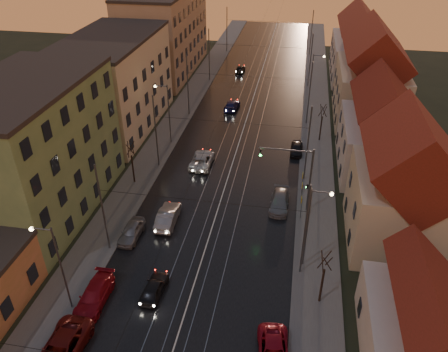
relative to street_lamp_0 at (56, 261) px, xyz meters
The scene contains 45 objects.
ground 10.52m from the street_lamp_0, 12.39° to the right, with size 160.00×160.00×0.00m, color black.
road 39.38m from the street_lamp_0, 76.53° to the left, with size 16.00×120.00×0.04m, color black.
sidewalk_left 38.31m from the street_lamp_0, 91.35° to the left, with size 4.00×120.00×0.15m, color #4C4C4C.
sidewalk_right 42.80m from the street_lamp_0, 63.31° to the left, with size 4.00×120.00×0.15m, color #4C4C4C.
tram_rail_0 38.92m from the street_lamp_0, 79.70° to the left, with size 0.06×120.00×0.03m, color gray.
tram_rail_1 39.20m from the street_lamp_0, 77.63° to the left, with size 0.06×120.00×0.03m, color gray.
tram_rail_2 39.56m from the street_lamp_0, 75.43° to the left, with size 0.06×120.00×0.03m, color gray.
tram_rail_3 39.94m from the street_lamp_0, 73.43° to the left, with size 0.06×120.00×0.03m, color gray.
apartment_left_1 14.73m from the street_lamp_0, 124.98° to the left, with size 10.00×18.00×13.00m, color #5E8353.
apartment_left_2 33.10m from the street_lamp_0, 104.70° to the left, with size 10.00×20.00×12.00m, color beige.
apartment_left_3 56.67m from the street_lamp_0, 98.53° to the left, with size 10.00×24.00×14.00m, color tan.
house_right_0 26.18m from the street_lamp_0, ahead, with size 8.16×10.20×5.80m.
house_right_1 29.17m from the street_lamp_0, 26.47° to the left, with size 8.67×10.20×10.80m.
house_right_2 36.84m from the street_lamp_0, 44.89° to the left, with size 9.18×12.24×9.20m.
house_right_3 48.61m from the street_lamp_0, 57.52° to the left, with size 9.18×14.28×11.50m.
house_right_4 64.52m from the street_lamp_0, 66.13° to the left, with size 9.18×16.32×10.00m.
catenary_pole_l_1 7.03m from the street_lamp_0, 85.88° to the left, with size 0.16×0.16×9.00m, color #595B60.
catenary_pole_r_1 19.04m from the street_lamp_0, 21.57° to the left, with size 0.16×0.16×9.00m, color #595B60.
catenary_pole_l_2 22.01m from the street_lamp_0, 88.69° to the left, with size 0.16×0.16×9.00m, color #595B60.
catenary_pole_r_2 28.24m from the street_lamp_0, 51.17° to the left, with size 0.16×0.16×9.00m, color #595B60.
catenary_pole_l_3 37.01m from the street_lamp_0, 89.22° to the left, with size 0.16×0.16×9.00m, color #595B60.
catenary_pole_r_3 41.02m from the street_lamp_0, 64.43° to the left, with size 0.16×0.16×9.00m, color #595B60.
catenary_pole_l_4 52.00m from the street_lamp_0, 89.44° to the left, with size 0.16×0.16×9.00m, color #595B60.
catenary_pole_r_4 54.93m from the street_lamp_0, 71.20° to the left, with size 0.16×0.16×9.00m, color #595B60.
catenary_pole_l_5 70.00m from the street_lamp_0, 89.59° to the left, with size 0.16×0.16×9.00m, color #595B60.
catenary_pole_r_5 72.21m from the street_lamp_0, 75.81° to the left, with size 0.16×0.16×9.00m, color #595B60.
street_lamp_0 is the anchor object (origin of this frame).
street_lamp_1 19.89m from the street_lamp_0, 23.72° to the left, with size 1.75×0.32×8.00m.
street_lamp_2 28.00m from the street_lamp_0, 90.00° to the left, with size 1.75×0.32×8.00m.
street_lamp_3 47.62m from the street_lamp_0, 67.52° to the left, with size 1.75×0.32×8.00m.
traffic_light_mast 23.42m from the street_lamp_0, 43.10° to the left, with size 5.30×0.32×7.20m.
bare_tree_0 18.19m from the street_lamp_0, 93.47° to the left, with size 1.09×1.09×5.11m.
bare_tree_1 19.86m from the street_lamp_0, 11.71° to the left, with size 1.09×1.09×5.11m.
bare_tree_2 37.56m from the street_lamp_0, 58.63° to the left, with size 1.09×1.09×5.11m.
driving_car_0 7.94m from the street_lamp_0, 22.67° to the left, with size 1.52×3.77×1.28m, color black.
driving_car_1 13.22m from the street_lamp_0, 68.18° to the left, with size 1.67×4.79×1.58m, color gray.
driving_car_2 24.22m from the street_lamp_0, 76.52° to the left, with size 2.40×5.21×1.45m, color #B9B9B9.
driving_car_3 40.95m from the street_lamp_0, 80.91° to the left, with size 1.82×4.48×1.30m, color #181949.
driving_car_4 57.81m from the street_lamp_0, 84.80° to the left, with size 1.49×3.70×1.26m, color black.
parked_left_1 6.10m from the street_lamp_0, 67.96° to the right, with size 2.60×5.65×1.57m, color #59100F.
parked_left_2 4.66m from the street_lamp_0, 26.66° to the left, with size 1.97×4.86×1.41m, color maroon.
parked_left_3 10.06m from the street_lamp_0, 77.80° to the left, with size 1.64×4.08×1.39m, color gray.
parked_right_0 16.75m from the street_lamp_0, ahead, with size 2.17×4.70×1.31m, color maroon.
parked_right_1 22.67m from the street_lamp_0, 46.59° to the left, with size 1.89×4.64×1.35m, color gray.
parked_right_2 32.93m from the street_lamp_0, 59.40° to the left, with size 1.50×3.73×1.27m, color black.
Camera 1 is at (6.97, -18.90, 26.92)m, focal length 35.00 mm.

